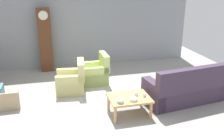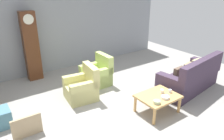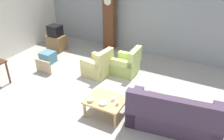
{
  "view_description": "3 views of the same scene",
  "coord_description": "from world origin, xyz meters",
  "px_view_note": "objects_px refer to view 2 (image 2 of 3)",
  "views": [
    {
      "loc": [
        -1.06,
        -5.63,
        3.05
      ],
      "look_at": [
        0.54,
        0.7,
        0.73
      ],
      "focal_mm": 40.86,
      "sensor_mm": 36.0,
      "label": 1
    },
    {
      "loc": [
        -2.84,
        -3.55,
        2.99
      ],
      "look_at": [
        0.24,
        0.83,
        0.76
      ],
      "focal_mm": 34.53,
      "sensor_mm": 36.0,
      "label": 2
    },
    {
      "loc": [
        2.94,
        -4.53,
        3.87
      ],
      "look_at": [
        0.34,
        0.48,
        0.72
      ],
      "focal_mm": 37.21,
      "sensor_mm": 36.0,
      "label": 3
    }
  ],
  "objects_px": {
    "cup_white_porcelain": "(162,91)",
    "armchair_olive_near": "(82,88)",
    "coffee_table_wood": "(158,98)",
    "framed_picture_leaning": "(27,127)",
    "armchair_olive_far": "(97,75)",
    "cup_blue_rimmed": "(170,91)",
    "grandfather_clock": "(31,47)",
    "bowl_shallow_green": "(157,102)",
    "couch_floral": "(190,79)",
    "bowl_white_stacked": "(165,97)"
  },
  "relations": [
    {
      "from": "framed_picture_leaning",
      "to": "bowl_shallow_green",
      "type": "bearing_deg",
      "value": -23.78
    },
    {
      "from": "armchair_olive_far",
      "to": "cup_blue_rimmed",
      "type": "distance_m",
      "value": 2.34
    },
    {
      "from": "cup_blue_rimmed",
      "to": "bowl_white_stacked",
      "type": "relative_size",
      "value": 0.41
    },
    {
      "from": "grandfather_clock",
      "to": "armchair_olive_far",
      "type": "bearing_deg",
      "value": -46.47
    },
    {
      "from": "armchair_olive_near",
      "to": "framed_picture_leaning",
      "type": "relative_size",
      "value": 1.53
    },
    {
      "from": "coffee_table_wood",
      "to": "framed_picture_leaning",
      "type": "bearing_deg",
      "value": 162.62
    },
    {
      "from": "cup_blue_rimmed",
      "to": "coffee_table_wood",
      "type": "bearing_deg",
      "value": 170.54
    },
    {
      "from": "framed_picture_leaning",
      "to": "cup_white_porcelain",
      "type": "xyz_separation_m",
      "value": [
        3.03,
        -0.84,
        0.26
      ]
    },
    {
      "from": "couch_floral",
      "to": "framed_picture_leaning",
      "type": "relative_size",
      "value": 3.66
    },
    {
      "from": "armchair_olive_far",
      "to": "bowl_shallow_green",
      "type": "xyz_separation_m",
      "value": [
        0.11,
        -2.39,
        0.18
      ]
    },
    {
      "from": "cup_blue_rimmed",
      "to": "bowl_white_stacked",
      "type": "height_order",
      "value": "cup_blue_rimmed"
    },
    {
      "from": "coffee_table_wood",
      "to": "couch_floral",
      "type": "bearing_deg",
      "value": 9.46
    },
    {
      "from": "coffee_table_wood",
      "to": "cup_white_porcelain",
      "type": "distance_m",
      "value": 0.22
    },
    {
      "from": "bowl_shallow_green",
      "to": "bowl_white_stacked",
      "type": "bearing_deg",
      "value": 7.59
    },
    {
      "from": "couch_floral",
      "to": "bowl_white_stacked",
      "type": "relative_size",
      "value": 11.24
    },
    {
      "from": "framed_picture_leaning",
      "to": "bowl_white_stacked",
      "type": "height_order",
      "value": "bowl_white_stacked"
    },
    {
      "from": "cup_white_porcelain",
      "to": "armchair_olive_near",
      "type": "bearing_deg",
      "value": 130.83
    },
    {
      "from": "cup_blue_rimmed",
      "to": "bowl_shallow_green",
      "type": "relative_size",
      "value": 0.5
    },
    {
      "from": "grandfather_clock",
      "to": "cup_white_porcelain",
      "type": "distance_m",
      "value": 4.2
    },
    {
      "from": "couch_floral",
      "to": "cup_blue_rimmed",
      "type": "xyz_separation_m",
      "value": [
        -1.27,
        -0.33,
        0.13
      ]
    },
    {
      "from": "couch_floral",
      "to": "grandfather_clock",
      "type": "bearing_deg",
      "value": 135.53
    },
    {
      "from": "couch_floral",
      "to": "armchair_olive_far",
      "type": "distance_m",
      "value": 2.76
    },
    {
      "from": "couch_floral",
      "to": "armchair_olive_far",
      "type": "bearing_deg",
      "value": 137.05
    },
    {
      "from": "couch_floral",
      "to": "armchair_olive_near",
      "type": "bearing_deg",
      "value": 154.16
    },
    {
      "from": "coffee_table_wood",
      "to": "bowl_shallow_green",
      "type": "relative_size",
      "value": 6.02
    },
    {
      "from": "bowl_white_stacked",
      "to": "armchair_olive_near",
      "type": "bearing_deg",
      "value": 123.7
    },
    {
      "from": "couch_floral",
      "to": "coffee_table_wood",
      "type": "bearing_deg",
      "value": -170.54
    },
    {
      "from": "couch_floral",
      "to": "bowl_shallow_green",
      "type": "height_order",
      "value": "couch_floral"
    },
    {
      "from": "cup_white_porcelain",
      "to": "bowl_shallow_green",
      "type": "bearing_deg",
      "value": -149.0
    },
    {
      "from": "armchair_olive_near",
      "to": "bowl_white_stacked",
      "type": "bearing_deg",
      "value": -56.3
    },
    {
      "from": "cup_blue_rimmed",
      "to": "bowl_white_stacked",
      "type": "bearing_deg",
      "value": -157.09
    },
    {
      "from": "couch_floral",
      "to": "bowl_white_stacked",
      "type": "distance_m",
      "value": 1.66
    },
    {
      "from": "armchair_olive_near",
      "to": "armchair_olive_far",
      "type": "height_order",
      "value": "same"
    },
    {
      "from": "grandfather_clock",
      "to": "cup_white_porcelain",
      "type": "relative_size",
      "value": 24.18
    },
    {
      "from": "armchair_olive_near",
      "to": "framed_picture_leaning",
      "type": "distance_m",
      "value": 1.82
    },
    {
      "from": "armchair_olive_near",
      "to": "bowl_shallow_green",
      "type": "relative_size",
      "value": 5.77
    },
    {
      "from": "couch_floral",
      "to": "cup_white_porcelain",
      "type": "height_order",
      "value": "couch_floral"
    },
    {
      "from": "grandfather_clock",
      "to": "framed_picture_leaning",
      "type": "bearing_deg",
      "value": -109.75
    },
    {
      "from": "grandfather_clock",
      "to": "bowl_shallow_green",
      "type": "bearing_deg",
      "value": -68.34
    },
    {
      "from": "armchair_olive_far",
      "to": "bowl_white_stacked",
      "type": "relative_size",
      "value": 4.7
    },
    {
      "from": "armchair_olive_near",
      "to": "grandfather_clock",
      "type": "relative_size",
      "value": 0.42
    },
    {
      "from": "couch_floral",
      "to": "armchair_olive_near",
      "type": "relative_size",
      "value": 2.39
    },
    {
      "from": "framed_picture_leaning",
      "to": "bowl_shallow_green",
      "type": "distance_m",
      "value": 2.8
    },
    {
      "from": "couch_floral",
      "to": "grandfather_clock",
      "type": "distance_m",
      "value": 4.91
    },
    {
      "from": "coffee_table_wood",
      "to": "framed_picture_leaning",
      "type": "relative_size",
      "value": 1.6
    },
    {
      "from": "framed_picture_leaning",
      "to": "coffee_table_wood",
      "type": "bearing_deg",
      "value": -17.38
    },
    {
      "from": "coffee_table_wood",
      "to": "bowl_shallow_green",
      "type": "bearing_deg",
      "value": -140.71
    },
    {
      "from": "bowl_shallow_green",
      "to": "framed_picture_leaning",
      "type": "bearing_deg",
      "value": 156.22
    },
    {
      "from": "coffee_table_wood",
      "to": "cup_white_porcelain",
      "type": "bearing_deg",
      "value": 14.71
    },
    {
      "from": "armchair_olive_near",
      "to": "grandfather_clock",
      "type": "height_order",
      "value": "grandfather_clock"
    }
  ]
}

